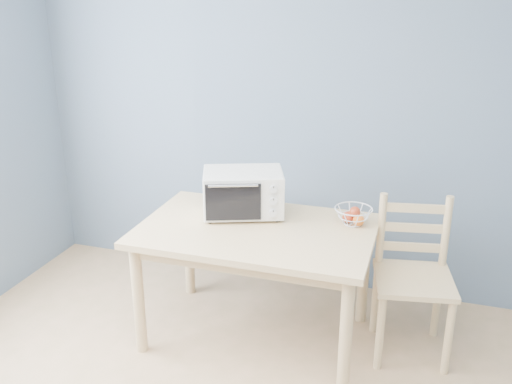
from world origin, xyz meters
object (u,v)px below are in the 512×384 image
(toaster_oven, at_px, (240,192))
(dining_chair, at_px, (413,279))
(dining_table, at_px, (256,243))
(fruit_basket, at_px, (354,215))

(toaster_oven, distance_m, dining_chair, 1.17)
(dining_table, height_order, dining_chair, dining_chair)
(dining_table, distance_m, fruit_basket, 0.62)
(dining_table, relative_size, dining_chair, 1.47)
(toaster_oven, height_order, dining_chair, toaster_oven)
(dining_table, height_order, toaster_oven, toaster_oven)
(dining_chair, bearing_deg, fruit_basket, 159.02)
(fruit_basket, relative_size, dining_chair, 0.31)
(dining_table, distance_m, toaster_oven, 0.34)
(toaster_oven, relative_size, fruit_basket, 1.91)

